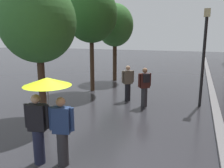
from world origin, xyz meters
TOP-DOWN VIEW (x-y plane):
  - kerb_strip at (3.20, 10.00)m, footprint 0.30×36.00m
  - street_tree_0 at (-2.80, 2.78)m, footprint 2.60×2.60m
  - street_tree_1 at (-2.86, 7.13)m, footprint 2.68×2.68m
  - street_tree_2 at (-2.70, 10.23)m, footprint 2.34×2.34m
  - couple_under_umbrella at (-0.68, 0.21)m, footprint 1.14×1.06m
  - street_lamp_post at (2.60, 6.22)m, footprint 0.24×0.24m
  - pedestrian_walking_midground at (-0.52, 5.92)m, footprint 0.48×0.42m
  - pedestrian_walking_far at (0.39, 5.30)m, footprint 0.47×0.46m

SIDE VIEW (x-z plane):
  - kerb_strip at x=3.20m, z-range 0.00..0.12m
  - pedestrian_walking_midground at x=-0.52m, z-range 0.01..1.63m
  - pedestrian_walking_far at x=0.39m, z-range 0.05..1.70m
  - couple_under_umbrella at x=-0.68m, z-range 0.32..2.38m
  - street_lamp_post at x=2.60m, z-range 0.36..4.34m
  - street_tree_0 at x=-2.80m, z-range 0.99..5.81m
  - street_tree_2 at x=-2.70m, z-range 1.08..5.98m
  - street_tree_1 at x=-2.86m, z-range 1.26..6.69m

